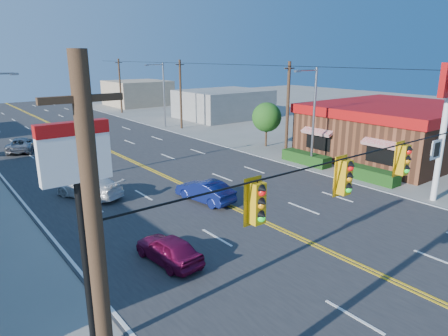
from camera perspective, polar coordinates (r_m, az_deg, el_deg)
ground at (r=18.06m, az=24.11°, el=-15.21°), size 160.00×160.00×0.00m
road at (r=31.52m, az=-9.43°, el=-0.75°), size 20.00×120.00×0.06m
signal_span at (r=16.12m, az=25.83°, el=-0.20°), size 24.32×0.34×9.00m
kfc at (r=39.45m, az=23.16°, el=5.03°), size 16.30×12.40×4.70m
kfc_pylon at (r=27.55m, az=29.28°, el=7.88°), size 2.20×0.36×8.50m
pizza_hut_sign at (r=11.77m, az=-20.01°, el=-3.56°), size 1.90×0.30×6.85m
streetlight_se at (r=32.76m, az=12.52°, el=7.75°), size 2.55×0.25×8.00m
streetlight_ne at (r=51.41m, az=-8.77°, el=10.74°), size 2.55×0.25×8.00m
utility_pole_near at (r=36.47m, az=9.07°, el=8.22°), size 0.28×0.28×8.40m
utility_pole_mid at (r=50.43m, az=-6.21°, el=10.37°), size 0.28×0.28×8.40m
utility_pole_far at (r=66.36m, az=-14.61°, el=11.25°), size 0.28×0.28×8.40m
tree_kfc_rear at (r=40.34m, az=6.11°, el=7.22°), size 2.94×2.94×4.41m
bld_east_mid at (r=59.50m, az=-0.08°, el=9.15°), size 12.00×10.00×4.00m
bld_east_far at (r=76.60m, az=-12.23°, el=10.44°), size 10.00×10.00×4.40m
car_magenta at (r=18.10m, az=-7.90°, el=-11.55°), size 1.80×3.77×1.24m
car_blue at (r=24.97m, az=-2.73°, el=-3.41°), size 2.05×4.30×1.36m
car_white at (r=27.08m, az=-18.64°, el=-2.71°), size 3.69×5.05×1.36m
car_silver at (r=42.66m, az=-26.85°, el=2.97°), size 3.90×5.26×1.33m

